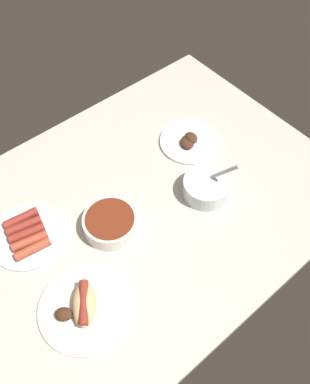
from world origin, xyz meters
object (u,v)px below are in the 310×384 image
plate_grilled_meat (190,141)px  bowl_coleslaw (206,187)px  bowl_chili (110,223)px  plate_hotdog_assembled (84,307)px  plate_sausages (28,235)px

plate_grilled_meat → bowl_coleslaw: 21.37cm
bowl_chili → plate_hotdog_assembled: plate_hotdog_assembled is taller
bowl_coleslaw → plate_sausages: bowl_coleslaw is taller
plate_sausages → bowl_chili: bearing=-32.6°
plate_hotdog_assembled → plate_sausages: bearing=91.5°
bowl_coleslaw → plate_sausages: (-50.07, 21.33, -2.00)cm
plate_sausages → plate_hotdog_assembled: bearing=-88.5°
bowl_coleslaw → plate_grilled_meat: bearing=60.5°
bowl_coleslaw → plate_hotdog_assembled: bearing=-172.3°
plate_sausages → plate_hotdog_assembled: size_ratio=0.89×
bowl_chili → plate_hotdog_assembled: size_ratio=0.64×
bowl_chili → bowl_coleslaw: bowl_coleslaw is taller
bowl_chili → bowl_coleslaw: 31.10cm
bowl_chili → bowl_coleslaw: size_ratio=1.01×
bowl_chili → bowl_coleslaw: (29.93, -8.47, 0.26)cm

